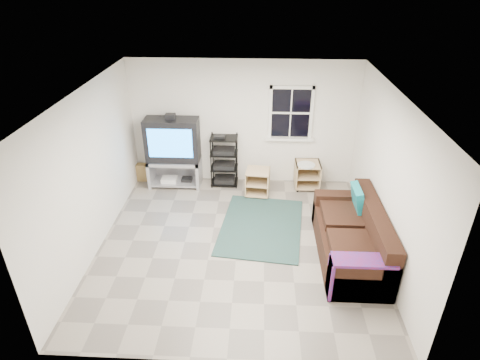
# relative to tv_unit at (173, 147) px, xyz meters

# --- Properties ---
(room) EXTENTS (4.60, 4.62, 4.60)m
(room) POSITION_rel_tv_unit_xyz_m (2.38, 0.26, 0.61)
(room) COLOR gray
(room) RESTS_ON ground
(tv_unit) EXTENTS (1.08, 0.54, 1.59)m
(tv_unit) POSITION_rel_tv_unit_xyz_m (0.00, 0.00, 0.00)
(tv_unit) COLOR #A2A2AA
(tv_unit) RESTS_ON ground
(av_rack) EXTENTS (0.56, 0.40, 1.11)m
(av_rack) POSITION_rel_tv_unit_xyz_m (1.04, 0.07, -0.39)
(av_rack) COLOR black
(av_rack) RESTS_ON ground
(side_table_left) EXTENTS (0.51, 0.51, 0.55)m
(side_table_left) POSITION_rel_tv_unit_xyz_m (1.75, -0.30, -0.58)
(side_table_left) COLOR tan
(side_table_left) RESTS_ON ground
(side_table_right) EXTENTS (0.51, 0.54, 0.58)m
(side_table_right) POSITION_rel_tv_unit_xyz_m (2.77, 0.04, -0.55)
(side_table_right) COLOR tan
(side_table_right) RESTS_ON ground
(sofa) EXTENTS (0.93, 2.10, 0.96)m
(sofa) POSITION_rel_tv_unit_xyz_m (3.28, -2.24, -0.53)
(sofa) COLOR black
(sofa) RESTS_ON ground
(shag_rug) EXTENTS (1.62, 2.09, 0.02)m
(shag_rug) POSITION_rel_tv_unit_xyz_m (1.83, -1.49, -0.86)
(shag_rug) COLOR black
(shag_rug) RESTS_ON ground
(paper_bag) EXTENTS (0.26, 0.17, 0.38)m
(paper_bag) POSITION_rel_tv_unit_xyz_m (-0.74, 0.16, -0.68)
(paper_bag) COLOR olive
(paper_bag) RESTS_ON ground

